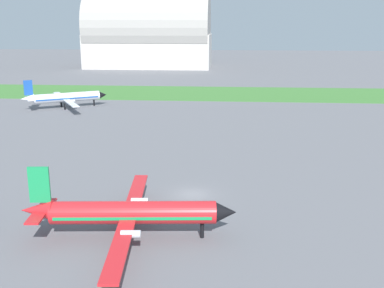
{
  "coord_description": "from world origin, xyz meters",
  "views": [
    {
      "loc": [
        4.18,
        -51.77,
        19.91
      ],
      "look_at": [
        -1.04,
        12.22,
        3.0
      ],
      "focal_mm": 43.22,
      "sensor_mm": 36.0,
      "label": 1
    }
  ],
  "objects": [
    {
      "name": "airplane_taxiing_turboprop",
      "position": [
        -35.01,
        55.03,
        2.6
      ],
      "size": [
        18.47,
        21.17,
        7.11
      ],
      "rotation": [
        0.0,
        0.0,
        0.54
      ],
      "color": "silver",
      "rests_on": "ground_plane"
    },
    {
      "name": "grass_taxiway_strip",
      "position": [
        0.0,
        81.62,
        0.04
      ],
      "size": [
        360.0,
        28.0,
        0.08
      ],
      "primitive_type": "cube",
      "color": "#3D7533",
      "rests_on": "ground_plane"
    },
    {
      "name": "hangar_distant",
      "position": [
        -32.79,
        162.62,
        14.71
      ],
      "size": [
        55.78,
        32.81,
        34.17
      ],
      "color": "#BCB7B2",
      "rests_on": "ground_plane"
    },
    {
      "name": "ground_plane",
      "position": [
        0.0,
        0.0,
        0.0
      ],
      "size": [
        600.0,
        600.0,
        0.0
      ],
      "primitive_type": "plane",
      "color": "slate"
    },
    {
      "name": "airplane_foreground_turboprop",
      "position": [
        -5.01,
        -12.0,
        2.61
      ],
      "size": [
        20.38,
        23.78,
        7.12
      ],
      "rotation": [
        0.0,
        0.0,
        0.09
      ],
      "color": "red",
      "rests_on": "ground_plane"
    }
  ]
}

